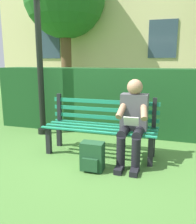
# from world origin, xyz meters

# --- Properties ---
(ground) EXTENTS (60.00, 60.00, 0.00)m
(ground) POSITION_xyz_m (0.00, 0.00, 0.00)
(ground) COLOR #477533
(park_bench) EXTENTS (1.72, 0.52, 0.89)m
(park_bench) POSITION_xyz_m (0.00, -0.08, 0.45)
(park_bench) COLOR black
(park_bench) RESTS_ON ground
(person_seated) EXTENTS (0.44, 0.73, 1.18)m
(person_seated) POSITION_xyz_m (-0.51, 0.10, 0.62)
(person_seated) COLOR #4C4C51
(person_seated) RESTS_ON ground
(hedge_backdrop) EXTENTS (5.37, 0.73, 1.39)m
(hedge_backdrop) POSITION_xyz_m (-0.16, -1.31, 0.67)
(hedge_backdrop) COLOR #19471E
(hedge_backdrop) RESTS_ON ground
(building_facade) EXTENTS (8.23, 3.01, 7.58)m
(building_facade) POSITION_xyz_m (1.42, -6.43, 3.79)
(building_facade) COLOR beige
(building_facade) RESTS_ON ground
(backpack) EXTENTS (0.30, 0.25, 0.38)m
(backpack) POSITION_xyz_m (-0.06, 0.54, 0.19)
(backpack) COLOR #1E4728
(backpack) RESTS_ON ground
(lamp_post) EXTENTS (0.32, 0.32, 3.18)m
(lamp_post) POSITION_xyz_m (1.41, -0.73, 2.05)
(lamp_post) COLOR black
(lamp_post) RESTS_ON ground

